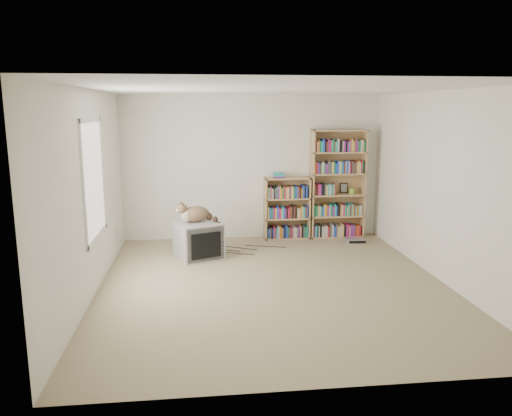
{
  "coord_description": "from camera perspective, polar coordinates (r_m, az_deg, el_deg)",
  "views": [
    {
      "loc": [
        -0.94,
        -6.14,
        2.26
      ],
      "look_at": [
        -0.11,
        1.0,
        0.83
      ],
      "focal_mm": 35.0,
      "sensor_mm": 36.0,
      "label": 1
    }
  ],
  "objects": [
    {
      "name": "dvd_player",
      "position": [
        8.76,
        11.21,
        -3.65
      ],
      "size": [
        0.35,
        0.27,
        0.08
      ],
      "primitive_type": "cube",
      "rotation": [
        0.0,
        0.0,
        -0.1
      ],
      "color": "#ADAEB2",
      "rests_on": "floor"
    },
    {
      "name": "ceiling",
      "position": [
        6.22,
        2.13,
        13.46
      ],
      "size": [
        4.5,
        5.0,
        0.02
      ],
      "primitive_type": "cube",
      "color": "white",
      "rests_on": "wall_back"
    },
    {
      "name": "bookcase_short",
      "position": [
        8.82,
        3.53,
        -0.26
      ],
      "size": [
        0.79,
        0.3,
        1.09
      ],
      "color": "tan",
      "rests_on": "floor"
    },
    {
      "name": "bookcase_tall",
      "position": [
        8.95,
        9.27,
        2.39
      ],
      "size": [
        0.95,
        0.3,
        1.91
      ],
      "color": "tan",
      "rests_on": "floor"
    },
    {
      "name": "wall_left",
      "position": [
        6.36,
        -18.43,
        1.54
      ],
      "size": [
        0.02,
        5.0,
        2.5
      ],
      "primitive_type": "cube",
      "color": "white",
      "rests_on": "floor"
    },
    {
      "name": "wall_back",
      "position": [
        8.75,
        -0.41,
        4.64
      ],
      "size": [
        4.5,
        0.02,
        2.5
      ],
      "primitive_type": "cube",
      "color": "white",
      "rests_on": "floor"
    },
    {
      "name": "crt_tv",
      "position": [
        7.73,
        -6.59,
        -3.69
      ],
      "size": [
        0.81,
        0.77,
        0.56
      ],
      "rotation": [
        0.0,
        0.0,
        0.39
      ],
      "color": "#A4A3A6",
      "rests_on": "floor"
    },
    {
      "name": "framed_print",
      "position": [
        9.07,
        9.99,
        2.28
      ],
      "size": [
        0.14,
        0.05,
        0.18
      ],
      "primitive_type": "cube",
      "rotation": [
        -0.17,
        0.0,
        0.0
      ],
      "color": "black",
      "rests_on": "bookcase_tall"
    },
    {
      "name": "floor",
      "position": [
        6.61,
        1.97,
        -8.74
      ],
      "size": [
        4.5,
        5.0,
        0.01
      ],
      "primitive_type": "cube",
      "color": "tan",
      "rests_on": "ground"
    },
    {
      "name": "book_stack",
      "position": [
        8.67,
        2.58,
        3.76
      ],
      "size": [
        0.2,
        0.25,
        0.08
      ],
      "primitive_type": "cube",
      "color": "red",
      "rests_on": "bookcase_short"
    },
    {
      "name": "window",
      "position": [
        6.53,
        -18.06,
        3.13
      ],
      "size": [
        0.02,
        1.22,
        1.52
      ],
      "primitive_type": "cube",
      "color": "white",
      "rests_on": "wall_left"
    },
    {
      "name": "wall_right",
      "position": [
        6.99,
        20.61,
        2.23
      ],
      "size": [
        0.02,
        5.0,
        2.5
      ],
      "primitive_type": "cube",
      "color": "white",
      "rests_on": "floor"
    },
    {
      "name": "wall_front",
      "position": [
        3.9,
        7.57,
        -3.9
      ],
      "size": [
        4.5,
        0.02,
        2.5
      ],
      "primitive_type": "cube",
      "color": "white",
      "rests_on": "floor"
    },
    {
      "name": "wall_outlet",
      "position": [
        8.15,
        -15.61,
        -2.93
      ],
      "size": [
        0.01,
        0.08,
        0.13
      ],
      "primitive_type": "cube",
      "color": "silver",
      "rests_on": "wall_left"
    },
    {
      "name": "floor_cables",
      "position": [
        8.18,
        -1.64,
        -4.74
      ],
      "size": [
        1.2,
        0.7,
        0.01
      ],
      "primitive_type": null,
      "color": "black",
      "rests_on": "floor"
    },
    {
      "name": "green_mug",
      "position": [
        9.01,
        10.88,
        1.94
      ],
      "size": [
        0.09,
        0.09,
        0.1
      ],
      "primitive_type": "cylinder",
      "color": "#7FBF36",
      "rests_on": "bookcase_tall"
    },
    {
      "name": "cat",
      "position": [
        7.69,
        -6.52,
        -0.94
      ],
      "size": [
        0.73,
        0.46,
        0.53
      ],
      "rotation": [
        0.0,
        0.0,
        0.33
      ],
      "color": "#3B2418",
      "rests_on": "crt_tv"
    }
  ]
}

